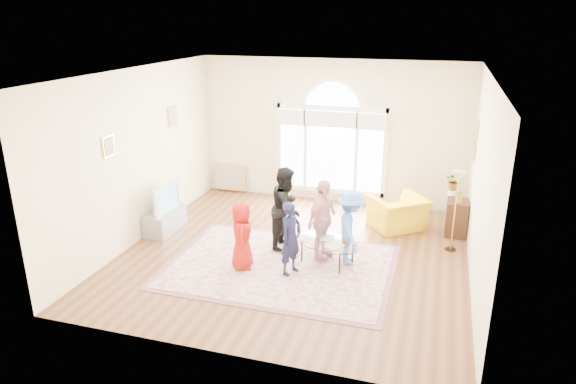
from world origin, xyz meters
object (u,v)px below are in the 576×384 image
(tv_console, at_px, (165,221))
(television, at_px, (164,197))
(area_rug, at_px, (280,266))
(armchair, at_px, (398,213))
(coffee_table, at_px, (327,243))

(tv_console, distance_m, television, 0.50)
(area_rug, height_order, tv_console, tv_console)
(area_rug, xyz_separation_m, armchair, (1.76, 2.27, 0.32))
(tv_console, distance_m, coffee_table, 3.44)
(tv_console, xyz_separation_m, television, (0.01, 0.00, 0.50))
(area_rug, relative_size, tv_console, 3.60)
(coffee_table, xyz_separation_m, armchair, (1.02, 1.92, -0.07))
(tv_console, xyz_separation_m, armchair, (4.42, 1.43, 0.12))
(coffee_table, height_order, armchair, armchair)
(tv_console, relative_size, television, 1.01)
(area_rug, relative_size, armchair, 3.55)
(area_rug, relative_size, coffee_table, 2.62)
(television, height_order, armchair, television)
(coffee_table, bearing_deg, tv_console, -168.96)
(television, bearing_deg, tv_console, 180.00)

